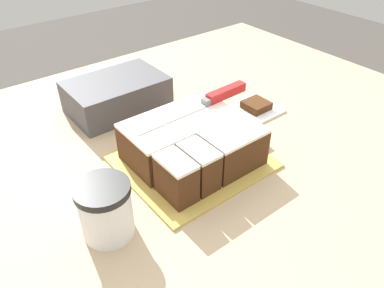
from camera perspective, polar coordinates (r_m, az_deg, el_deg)
The scene contains 8 objects.
countertop at distance 1.25m, azimuth 0.36°, elevation -15.86°, with size 1.40×1.10×0.90m.
cake_board at distance 0.85m, azimuth 0.00°, elevation -2.62°, with size 0.30×0.28×0.01m.
cake at distance 0.82m, azimuth 0.04°, elevation 0.12°, with size 0.25×0.22×0.09m.
knife at distance 0.89m, azimuth 3.89°, elevation 7.22°, with size 0.31×0.03×0.02m.
coffee_cup at distance 0.68m, azimuth -13.03°, elevation -9.75°, with size 0.10×0.10×0.11m.
paper_napkin at distance 1.05m, azimuth 9.69°, elevation 5.24°, with size 0.12×0.12×0.01m.
brownie at distance 1.04m, azimuth 9.76°, elevation 5.86°, with size 0.06×0.06×0.02m.
storage_box at distance 1.04m, azimuth -11.38°, elevation 7.38°, with size 0.26×0.17×0.09m.
Camera 1 is at (-0.48, -0.60, 1.43)m, focal length 35.00 mm.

